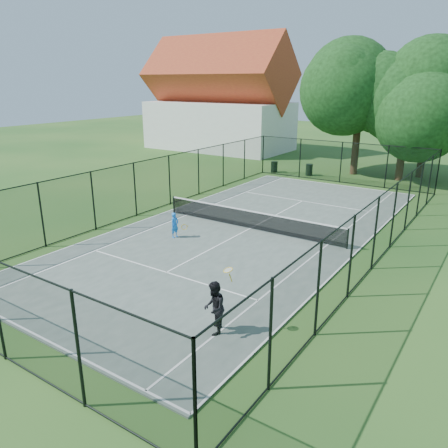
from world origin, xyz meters
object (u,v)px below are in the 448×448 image
Objects in this scene: tennis_net at (250,219)px; player_blue at (175,225)px; trash_bin_left at (274,167)px; player_black at (214,308)px; trash_bin_right at (309,170)px.

tennis_net is 3.86m from player_blue.
tennis_net is at bearing 52.97° from player_blue.
trash_bin_left is 17.16m from player_blue.
tennis_net is at bearing 114.34° from player_black.
player_blue reaches higher than trash_bin_right.
player_blue is at bearing -78.27° from trash_bin_left.
player_black is at bearing -65.66° from tennis_net.
player_black reaches higher than player_blue.
player_blue reaches higher than tennis_net.
player_blue is (-2.33, -3.08, 0.09)m from tennis_net.
player_black is (6.91, -22.95, 0.42)m from trash_bin_right.
trash_bin_left is at bearing 113.51° from player_black.
tennis_net reaches higher than trash_bin_right.
trash_bin_right is 0.45× the size of player_black.
trash_bin_right is (2.90, 0.39, 0.01)m from trash_bin_left.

